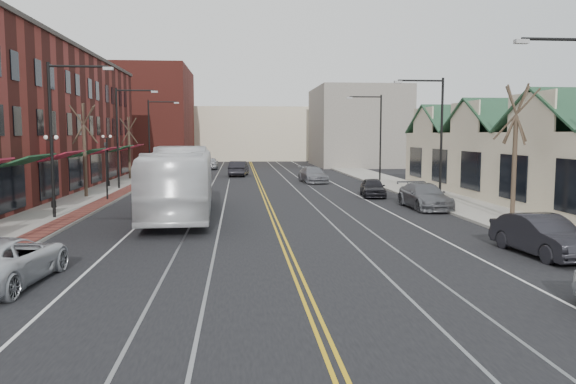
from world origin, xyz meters
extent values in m
plane|color=black|center=(0.00, 0.00, 0.00)|extent=(160.00, 160.00, 0.00)
cube|color=gray|center=(-12.00, 20.00, 0.07)|extent=(4.00, 120.00, 0.15)
cube|color=gray|center=(12.00, 20.00, 0.07)|extent=(4.00, 120.00, 0.15)
cube|color=beige|center=(18.00, 20.00, 2.30)|extent=(8.00, 36.00, 4.60)
cube|color=maroon|center=(-16.00, 70.00, 7.00)|extent=(14.00, 18.00, 14.00)
cube|color=beige|center=(0.00, 85.00, 4.50)|extent=(22.00, 14.00, 9.00)
cube|color=slate|center=(15.00, 65.00, 5.50)|extent=(12.00, 16.00, 11.00)
cylinder|color=black|center=(-11.50, 16.00, 4.15)|extent=(0.16, 0.16, 8.00)
cylinder|color=black|center=(-10.00, 16.00, 7.95)|extent=(3.00, 0.12, 0.12)
cube|color=#999999|center=(-8.50, 16.00, 7.85)|extent=(0.50, 0.25, 0.15)
cylinder|color=black|center=(-11.50, 32.00, 4.15)|extent=(0.16, 0.16, 8.00)
cylinder|color=black|center=(-10.00, 32.00, 7.95)|extent=(3.00, 0.12, 0.12)
cube|color=#999999|center=(-8.50, 32.00, 7.85)|extent=(0.50, 0.25, 0.15)
cylinder|color=black|center=(-11.50, 48.00, 4.15)|extent=(0.16, 0.16, 8.00)
cylinder|color=black|center=(-10.00, 48.00, 7.95)|extent=(3.00, 0.12, 0.12)
cube|color=#999999|center=(-8.50, 48.00, 7.85)|extent=(0.50, 0.25, 0.15)
cylinder|color=black|center=(10.00, 6.00, 7.95)|extent=(3.00, 0.12, 0.12)
cube|color=#999999|center=(8.50, 6.00, 7.85)|extent=(0.50, 0.25, 0.15)
cylinder|color=black|center=(11.50, 22.00, 4.15)|extent=(0.16, 0.16, 8.00)
cylinder|color=black|center=(10.00, 22.00, 7.95)|extent=(3.00, 0.12, 0.12)
cube|color=#999999|center=(8.50, 22.00, 7.85)|extent=(0.50, 0.25, 0.15)
cylinder|color=black|center=(11.50, 38.00, 4.15)|extent=(0.16, 0.16, 8.00)
cylinder|color=black|center=(10.00, 38.00, 7.95)|extent=(3.00, 0.12, 0.12)
cube|color=#999999|center=(8.50, 38.00, 7.85)|extent=(0.50, 0.25, 0.15)
cylinder|color=black|center=(-12.80, 20.00, 0.35)|extent=(0.28, 0.28, 0.40)
cylinder|color=black|center=(-12.80, 20.00, 2.15)|extent=(0.14, 0.14, 4.00)
cube|color=black|center=(-12.80, 20.00, 4.15)|extent=(0.60, 0.06, 0.06)
sphere|color=white|center=(-13.10, 20.00, 4.30)|extent=(0.24, 0.24, 0.24)
sphere|color=white|center=(-12.50, 20.00, 4.30)|extent=(0.24, 0.24, 0.24)
cylinder|color=black|center=(-12.80, 34.00, 0.35)|extent=(0.28, 0.28, 0.40)
cylinder|color=black|center=(-12.80, 34.00, 2.15)|extent=(0.14, 0.14, 4.00)
cube|color=black|center=(-12.80, 34.00, 4.15)|extent=(0.60, 0.06, 0.06)
sphere|color=white|center=(-13.10, 34.00, 4.30)|extent=(0.24, 0.24, 0.24)
sphere|color=white|center=(-12.50, 34.00, 4.30)|extent=(0.24, 0.24, 0.24)
cylinder|color=#382B21|center=(-12.50, 26.00, 2.60)|extent=(0.24, 0.24, 4.90)
cylinder|color=#382B21|center=(-12.50, 26.00, 5.15)|extent=(0.58, 1.37, 2.90)
cylinder|color=#382B21|center=(-12.50, 26.00, 5.15)|extent=(1.60, 0.66, 2.78)
cylinder|color=#382B21|center=(-12.50, 26.00, 5.15)|extent=(0.53, 1.23, 2.96)
cylinder|color=#382B21|center=(-12.50, 26.00, 5.15)|extent=(1.69, 1.03, 2.64)
cylinder|color=#382B21|center=(-12.50, 26.00, 5.15)|extent=(1.78, 1.29, 2.48)
cylinder|color=#382B21|center=(-12.50, 42.00, 2.42)|extent=(0.24, 0.24, 4.55)
cylinder|color=#382B21|center=(-12.50, 42.00, 4.80)|extent=(0.55, 1.28, 2.69)
cylinder|color=#382B21|center=(-12.50, 42.00, 4.80)|extent=(1.49, 0.62, 2.58)
cylinder|color=#382B21|center=(-12.50, 42.00, 4.80)|extent=(0.50, 1.15, 2.75)
cylinder|color=#382B21|center=(-12.50, 42.00, 4.80)|extent=(1.57, 0.97, 2.45)
cylinder|color=#382B21|center=(-12.50, 42.00, 4.80)|extent=(1.66, 1.20, 2.30)
cylinder|color=#382B21|center=(12.50, 14.00, 2.78)|extent=(0.24, 0.24, 5.25)
cylinder|color=#382B21|center=(12.50, 14.00, 5.50)|extent=(0.61, 1.46, 3.10)
cylinder|color=#382B21|center=(12.50, 14.00, 5.50)|extent=(1.70, 0.70, 2.97)
cylinder|color=#382B21|center=(12.50, 14.00, 5.50)|extent=(0.56, 1.31, 3.17)
cylinder|color=#382B21|center=(12.50, 14.00, 5.50)|extent=(1.80, 1.10, 2.82)
cylinder|color=#382B21|center=(12.50, 14.00, 5.50)|extent=(1.90, 1.37, 2.65)
cylinder|color=black|center=(-10.60, 24.00, 1.75)|extent=(0.12, 0.12, 3.20)
imported|color=black|center=(-10.60, 24.00, 3.50)|extent=(0.18, 0.15, 0.90)
imported|color=white|center=(-5.00, 16.56, 1.90)|extent=(3.71, 13.73, 3.79)
imported|color=silver|center=(-8.86, 3.03, 0.72)|extent=(2.84, 5.39, 1.45)
imported|color=black|center=(9.30, 5.40, 0.76)|extent=(2.10, 4.76, 1.52)
imported|color=#5B5C62|center=(9.30, 18.59, 0.76)|extent=(2.30, 5.33, 1.53)
imported|color=black|center=(7.71, 25.15, 0.68)|extent=(2.10, 4.17, 1.36)
imported|color=black|center=(-1.85, 46.08, 0.81)|extent=(2.26, 5.08, 1.62)
imported|color=slate|center=(5.01, 37.42, 0.73)|extent=(2.59, 5.21, 1.46)
imported|color=#A3A5AA|center=(-5.43, 57.98, 0.79)|extent=(1.88, 4.66, 1.59)
camera|label=1|loc=(-1.82, -14.10, 4.48)|focal=35.00mm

